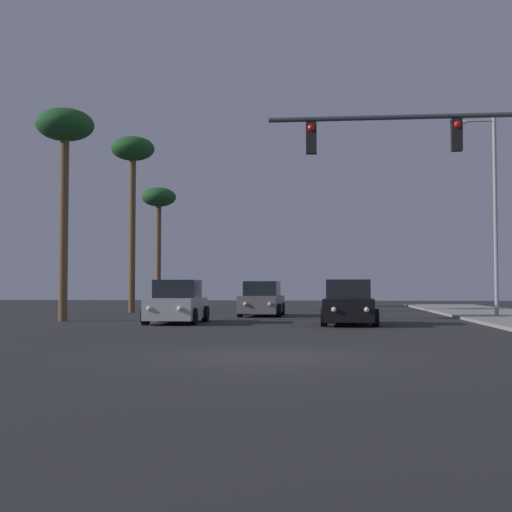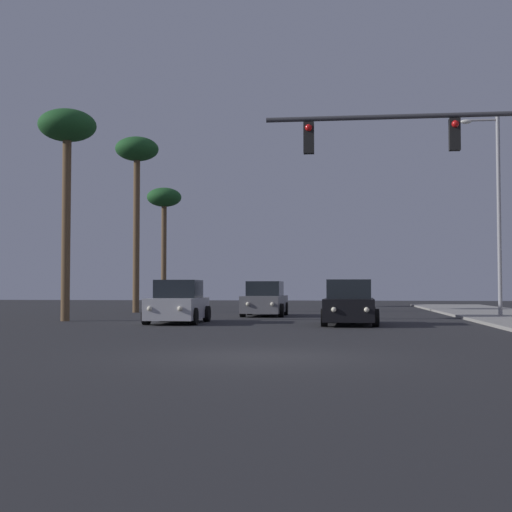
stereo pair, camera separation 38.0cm
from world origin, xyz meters
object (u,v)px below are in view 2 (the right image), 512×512
palm_tree_far (164,204)px  street_lamp (496,205)px  car_silver (178,304)px  car_black (349,304)px  palm_tree_mid (137,160)px  palm_tree_near (67,137)px  car_grey (265,300)px  traffic_light_mast (471,166)px

palm_tree_far → street_lamp: bearing=-38.9°
car_silver → palm_tree_far: bearing=-76.0°
car_black → palm_tree_mid: bearing=-43.4°
car_black → palm_tree_near: size_ratio=0.49×
car_black → car_grey: 8.56m
palm_tree_far → traffic_light_mast: bearing=-60.7°
traffic_light_mast → palm_tree_far: size_ratio=0.99×
palm_tree_mid → car_silver: bearing=-66.1°
car_grey → palm_tree_near: size_ratio=0.49×
traffic_light_mast → palm_tree_mid: 23.66m
car_black → street_lamp: 10.07m
traffic_light_mast → car_grey: bearing=117.1°
car_silver → palm_tree_far: size_ratio=0.52×
car_black → car_grey: size_ratio=1.00×
palm_tree_far → palm_tree_near: palm_tree_near is taller
car_silver → street_lamp: bearing=-158.2°
car_black → street_lamp: bearing=-135.6°
street_lamp → palm_tree_mid: bearing=163.5°
car_grey → street_lamp: 11.56m
car_black → palm_tree_near: bearing=-6.0°
car_silver → palm_tree_near: bearing=-13.9°
traffic_light_mast → palm_tree_mid: bearing=129.3°
car_grey → palm_tree_far: (-8.49, 13.96, 6.46)m
palm_tree_far → car_black: bearing=-60.0°
car_black → palm_tree_far: 25.71m
car_black → palm_tree_near: palm_tree_near is taller
palm_tree_far → car_grey: bearing=-58.7°
car_grey → car_black: bearing=119.4°
traffic_light_mast → palm_tree_near: 17.20m
palm_tree_near → palm_tree_far: bearing=92.4°
car_grey → palm_tree_far: 17.57m
palm_tree_mid → palm_tree_near: palm_tree_mid is taller
traffic_light_mast → street_lamp: street_lamp is taller
traffic_light_mast → palm_tree_near: bearing=151.5°
car_black → palm_tree_mid: palm_tree_mid is taller
palm_tree_near → street_lamp: bearing=14.1°
palm_tree_near → car_grey: bearing=38.2°
palm_tree_mid → palm_tree_far: 10.12m
car_silver → palm_tree_near: size_ratio=0.49×
car_silver → car_black: (6.60, -0.45, 0.00)m
car_silver → car_grey: bearing=-111.9°
palm_tree_far → car_silver: bearing=-74.5°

